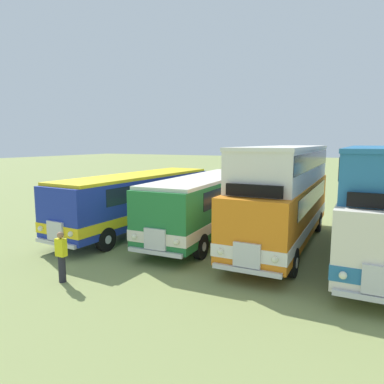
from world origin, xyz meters
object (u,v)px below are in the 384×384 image
object	(u,v)px
bus_first_in_row	(139,197)
bus_fourth_in_row	(379,197)
bus_second_in_row	(207,201)
bus_third_in_row	(284,192)
marshal_person	(61,256)

from	to	relation	value
bus_first_in_row	bus_fourth_in_row	xyz separation A→B (m)	(11.33, 0.50, 0.72)
bus_second_in_row	bus_fourth_in_row	distance (m)	7.59
bus_third_in_row	bus_fourth_in_row	size ratio (longest dim) A/B	0.93
bus_first_in_row	bus_third_in_row	world-z (taller)	bus_third_in_row
bus_second_in_row	bus_first_in_row	bearing A→B (deg)	-172.73
bus_third_in_row	bus_fourth_in_row	world-z (taller)	same
marshal_person	bus_first_in_row	bearing A→B (deg)	105.02
bus_fourth_in_row	marshal_person	distance (m)	12.24
bus_first_in_row	bus_second_in_row	size ratio (longest dim) A/B	1.07
bus_third_in_row	bus_first_in_row	bearing A→B (deg)	-175.95
bus_second_in_row	bus_third_in_row	xyz separation A→B (m)	(3.78, 0.05, 0.72)
bus_third_in_row	bus_fourth_in_row	bearing A→B (deg)	-0.55
bus_second_in_row	bus_fourth_in_row	xyz separation A→B (m)	(7.55, 0.02, 0.72)
bus_second_in_row	bus_third_in_row	distance (m)	3.85
bus_second_in_row	marshal_person	size ratio (longest dim) A/B	5.94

